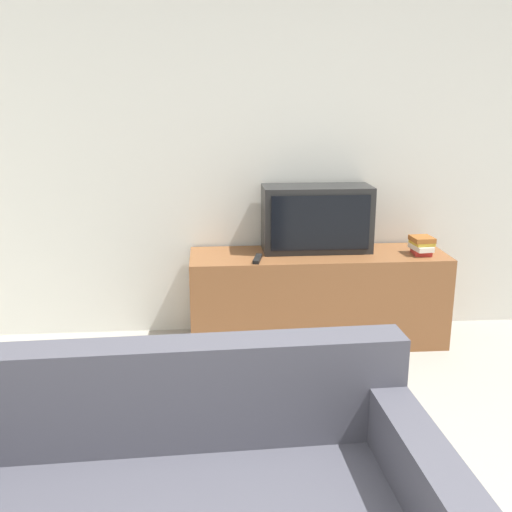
% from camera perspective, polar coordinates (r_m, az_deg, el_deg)
% --- Properties ---
extents(wall_back, '(9.00, 0.06, 2.60)m').
position_cam_1_polar(wall_back, '(4.20, 2.08, 10.08)').
color(wall_back, silver).
rests_on(wall_back, ground_plane).
extents(tv_stand, '(1.73, 0.50, 0.63)m').
position_cam_1_polar(tv_stand, '(4.16, 5.85, -3.97)').
color(tv_stand, brown).
rests_on(tv_stand, ground_plane).
extents(television, '(0.73, 0.31, 0.45)m').
position_cam_1_polar(television, '(4.11, 5.79, 3.58)').
color(television, black).
rests_on(television, tv_stand).
extents(book_stack, '(0.15, 0.19, 0.12)m').
position_cam_1_polar(book_stack, '(4.17, 15.49, 1.01)').
color(book_stack, '#B72D28').
rests_on(book_stack, tv_stand).
extents(remote_on_stand, '(0.08, 0.19, 0.02)m').
position_cam_1_polar(remote_on_stand, '(3.87, 0.15, -0.27)').
color(remote_on_stand, black).
rests_on(remote_on_stand, tv_stand).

